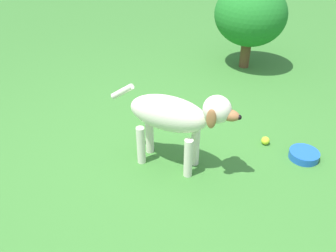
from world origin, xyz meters
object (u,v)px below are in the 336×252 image
tennis_ball_1 (265,141)px  water_bowl (304,155)px  tennis_ball_0 (171,117)px  dog (175,116)px

tennis_ball_1 → water_bowl: bearing=3.3°
tennis_ball_1 → water_bowl: size_ratio=0.30×
tennis_ball_0 → tennis_ball_1: (0.81, 0.20, 0.00)m
dog → tennis_ball_1: 0.86m
tennis_ball_0 → tennis_ball_1: same height
dog → water_bowl: (0.71, 0.68, -0.39)m
tennis_ball_0 → tennis_ball_1: bearing=13.6°
tennis_ball_0 → water_bowl: 1.14m
water_bowl → dog: bearing=-136.3°
tennis_ball_1 → water_bowl: tennis_ball_1 is taller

